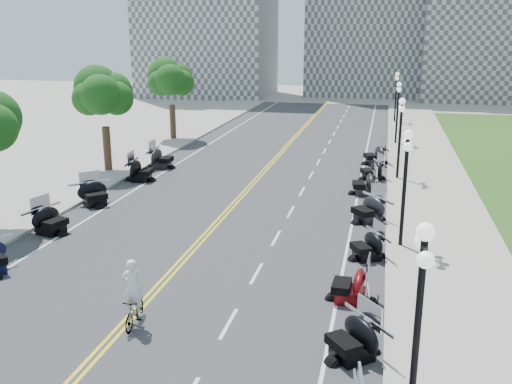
# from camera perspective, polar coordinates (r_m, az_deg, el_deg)

# --- Properties ---
(ground) EXTENTS (160.00, 160.00, 0.00)m
(ground) POSITION_cam_1_polar(r_m,az_deg,el_deg) (22.85, -7.87, -7.37)
(ground) COLOR gray
(road) EXTENTS (16.00, 90.00, 0.01)m
(road) POSITION_cam_1_polar(r_m,az_deg,el_deg) (31.85, -1.60, -0.54)
(road) COLOR #333335
(road) RESTS_ON ground
(centerline_yellow_a) EXTENTS (0.12, 90.00, 0.00)m
(centerline_yellow_a) POSITION_cam_1_polar(r_m,az_deg,el_deg) (31.88, -1.81, -0.51)
(centerline_yellow_a) COLOR yellow
(centerline_yellow_a) RESTS_ON road
(centerline_yellow_b) EXTENTS (0.12, 90.00, 0.00)m
(centerline_yellow_b) POSITION_cam_1_polar(r_m,az_deg,el_deg) (31.82, -1.39, -0.54)
(centerline_yellow_b) COLOR yellow
(centerline_yellow_b) RESTS_ON road
(edge_line_north) EXTENTS (0.12, 90.00, 0.00)m
(edge_line_north) POSITION_cam_1_polar(r_m,az_deg,el_deg) (30.95, 9.96, -1.25)
(edge_line_north) COLOR white
(edge_line_north) RESTS_ON road
(edge_line_south) EXTENTS (0.12, 90.00, 0.00)m
(edge_line_south) POSITION_cam_1_polar(r_m,az_deg,el_deg) (33.96, -12.13, 0.15)
(edge_line_south) COLOR white
(edge_line_south) RESTS_ON road
(lane_dash_5) EXTENTS (0.12, 2.00, 0.00)m
(lane_dash_5) POSITION_cam_1_polar(r_m,az_deg,el_deg) (18.50, -2.76, -13.00)
(lane_dash_5) COLOR white
(lane_dash_5) RESTS_ON road
(lane_dash_6) EXTENTS (0.12, 2.00, 0.00)m
(lane_dash_6) POSITION_cam_1_polar(r_m,az_deg,el_deg) (21.99, 0.04, -8.14)
(lane_dash_6) COLOR white
(lane_dash_6) RESTS_ON road
(lane_dash_7) EXTENTS (0.12, 2.00, 0.00)m
(lane_dash_7) POSITION_cam_1_polar(r_m,az_deg,el_deg) (25.62, 2.02, -4.61)
(lane_dash_7) COLOR white
(lane_dash_7) RESTS_ON road
(lane_dash_8) EXTENTS (0.12, 2.00, 0.00)m
(lane_dash_8) POSITION_cam_1_polar(r_m,az_deg,el_deg) (29.35, 3.49, -1.97)
(lane_dash_8) COLOR white
(lane_dash_8) RESTS_ON road
(lane_dash_9) EXTENTS (0.12, 2.00, 0.00)m
(lane_dash_9) POSITION_cam_1_polar(r_m,az_deg,el_deg) (33.14, 4.62, 0.07)
(lane_dash_9) COLOR white
(lane_dash_9) RESTS_ON road
(lane_dash_10) EXTENTS (0.12, 2.00, 0.00)m
(lane_dash_10) POSITION_cam_1_polar(r_m,az_deg,el_deg) (36.98, 5.52, 1.69)
(lane_dash_10) COLOR white
(lane_dash_10) RESTS_ON road
(lane_dash_11) EXTENTS (0.12, 2.00, 0.00)m
(lane_dash_11) POSITION_cam_1_polar(r_m,az_deg,el_deg) (40.85, 6.25, 3.01)
(lane_dash_11) COLOR white
(lane_dash_11) RESTS_ON road
(lane_dash_12) EXTENTS (0.12, 2.00, 0.00)m
(lane_dash_12) POSITION_cam_1_polar(r_m,az_deg,el_deg) (44.74, 6.86, 4.10)
(lane_dash_12) COLOR white
(lane_dash_12) RESTS_ON road
(lane_dash_13) EXTENTS (0.12, 2.00, 0.00)m
(lane_dash_13) POSITION_cam_1_polar(r_m,az_deg,el_deg) (48.65, 7.37, 5.01)
(lane_dash_13) COLOR white
(lane_dash_13) RESTS_ON road
(lane_dash_14) EXTENTS (0.12, 2.00, 0.00)m
(lane_dash_14) POSITION_cam_1_polar(r_m,az_deg,el_deg) (52.57, 7.80, 5.78)
(lane_dash_14) COLOR white
(lane_dash_14) RESTS_ON road
(lane_dash_15) EXTENTS (0.12, 2.00, 0.00)m
(lane_dash_15) POSITION_cam_1_polar(r_m,az_deg,el_deg) (56.50, 8.17, 6.45)
(lane_dash_15) COLOR white
(lane_dash_15) RESTS_ON road
(lane_dash_16) EXTENTS (0.12, 2.00, 0.00)m
(lane_dash_16) POSITION_cam_1_polar(r_m,az_deg,el_deg) (60.44, 8.50, 7.03)
(lane_dash_16) COLOR white
(lane_dash_16) RESTS_ON road
(lane_dash_17) EXTENTS (0.12, 2.00, 0.00)m
(lane_dash_17) POSITION_cam_1_polar(r_m,az_deg,el_deg) (64.39, 8.79, 7.54)
(lane_dash_17) COLOR white
(lane_dash_17) RESTS_ON road
(lane_dash_18) EXTENTS (0.12, 2.00, 0.00)m
(lane_dash_18) POSITION_cam_1_polar(r_m,az_deg,el_deg) (68.35, 9.04, 7.99)
(lane_dash_18) COLOR white
(lane_dash_18) RESTS_ON road
(lane_dash_19) EXTENTS (0.12, 2.00, 0.00)m
(lane_dash_19) POSITION_cam_1_polar(r_m,az_deg,el_deg) (72.31, 9.27, 8.39)
(lane_dash_19) COLOR white
(lane_dash_19) RESTS_ON road
(sidewalk_north) EXTENTS (5.00, 90.00, 0.15)m
(sidewalk_north) POSITION_cam_1_polar(r_m,az_deg,el_deg) (31.04, 17.54, -1.58)
(sidewalk_north) COLOR #9E9991
(sidewalk_north) RESTS_ON ground
(sidewalk_south) EXTENTS (5.00, 90.00, 0.15)m
(sidewalk_south) POSITION_cam_1_polar(r_m,az_deg,el_deg) (35.83, -18.10, 0.63)
(sidewalk_south) COLOR #9E9991
(sidewalk_south) RESTS_ON ground
(distant_block_a) EXTENTS (18.00, 14.00, 26.00)m
(distant_block_a) POSITION_cam_1_polar(r_m,az_deg,el_deg) (85.66, -4.90, 18.34)
(distant_block_a) COLOR gray
(distant_block_a) RESTS_ON ground
(distant_block_c) EXTENTS (20.00, 14.00, 22.00)m
(distant_block_c) POSITION_cam_1_polar(r_m,az_deg,el_deg) (85.86, 23.35, 15.84)
(distant_block_c) COLOR gray
(distant_block_c) RESTS_ON ground
(street_lamp_1) EXTENTS (0.50, 1.20, 4.90)m
(street_lamp_1) POSITION_cam_1_polar(r_m,az_deg,el_deg) (13.25, 15.81, -13.28)
(street_lamp_1) COLOR black
(street_lamp_1) RESTS_ON sidewalk_north
(street_lamp_2) EXTENTS (0.50, 1.20, 4.90)m
(street_lamp_2) POSITION_cam_1_polar(r_m,az_deg,el_deg) (24.46, 14.60, 0.26)
(street_lamp_2) COLOR black
(street_lamp_2) RESTS_ON sidewalk_north
(street_lamp_3) EXTENTS (0.50, 1.20, 4.90)m
(street_lamp_3) POSITION_cam_1_polar(r_m,az_deg,el_deg) (36.19, 14.17, 5.17)
(street_lamp_3) COLOR black
(street_lamp_3) RESTS_ON sidewalk_north
(street_lamp_4) EXTENTS (0.50, 1.20, 4.90)m
(street_lamp_4) POSITION_cam_1_polar(r_m,az_deg,el_deg) (48.05, 13.95, 7.68)
(street_lamp_4) COLOR black
(street_lamp_4) RESTS_ON sidewalk_north
(street_lamp_5) EXTENTS (0.50, 1.20, 4.90)m
(street_lamp_5) POSITION_cam_1_polar(r_m,az_deg,el_deg) (59.96, 13.81, 9.18)
(street_lamp_5) COLOR black
(street_lamp_5) RESTS_ON sidewalk_north
(tree_3) EXTENTS (4.80, 4.80, 9.20)m
(tree_3) POSITION_cam_1_polar(r_m,az_deg,el_deg) (38.19, -14.99, 8.91)
(tree_3) COLOR #235619
(tree_3) RESTS_ON sidewalk_south
(tree_4) EXTENTS (4.80, 4.80, 9.20)m
(tree_4) POSITION_cam_1_polar(r_m,az_deg,el_deg) (49.09, -8.47, 10.65)
(tree_4) COLOR #235619
(tree_4) RESTS_ON sidewalk_south
(motorcycle_n_4) EXTENTS (2.69, 2.69, 1.34)m
(motorcycle_n_4) POSITION_cam_1_polar(r_m,az_deg,el_deg) (16.67, 9.63, -14.09)
(motorcycle_n_4) COLOR black
(motorcycle_n_4) RESTS_ON road
(motorcycle_n_5) EXTENTS (2.01, 2.01, 1.35)m
(motorcycle_n_5) POSITION_cam_1_polar(r_m,az_deg,el_deg) (19.86, 9.46, -8.98)
(motorcycle_n_5) COLOR #590A0C
(motorcycle_n_5) RESTS_ON road
(motorcycle_n_6) EXTENTS (2.45, 2.45, 1.26)m
(motorcycle_n_6) POSITION_cam_1_polar(r_m,az_deg,el_deg) (23.55, 11.07, -5.16)
(motorcycle_n_6) COLOR black
(motorcycle_n_6) RESTS_ON road
(motorcycle_n_7) EXTENTS (2.88, 2.88, 1.43)m
(motorcycle_n_7) POSITION_cam_1_polar(r_m,az_deg,el_deg) (28.05, 11.18, -1.58)
(motorcycle_n_7) COLOR black
(motorcycle_n_7) RESTS_ON road
(motorcycle_n_8) EXTENTS (2.30, 2.30, 1.43)m
(motorcycle_n_8) POSITION_cam_1_polar(r_m,az_deg,el_deg) (32.78, 10.81, 0.94)
(motorcycle_n_8) COLOR black
(motorcycle_n_8) RESTS_ON road
(motorcycle_n_9) EXTENTS (2.50, 2.50, 1.33)m
(motorcycle_n_9) POSITION_cam_1_polar(r_m,az_deg,el_deg) (36.27, 11.53, 2.23)
(motorcycle_n_9) COLOR black
(motorcycle_n_9) RESTS_ON road
(motorcycle_n_10) EXTENTS (2.70, 2.70, 1.49)m
(motorcycle_n_10) POSITION_cam_1_polar(r_m,az_deg,el_deg) (40.51, 11.82, 3.73)
(motorcycle_n_10) COLOR black
(motorcycle_n_10) RESTS_ON road
(motorcycle_s_6) EXTENTS (2.43, 2.43, 1.39)m
(motorcycle_s_6) POSITION_cam_1_polar(r_m,az_deg,el_deg) (27.62, -19.88, -2.56)
(motorcycle_s_6) COLOR black
(motorcycle_s_6) RESTS_ON road
(motorcycle_s_7) EXTENTS (2.85, 2.85, 1.41)m
(motorcycle_s_7) POSITION_cam_1_polar(r_m,az_deg,el_deg) (31.40, -15.89, -0.06)
(motorcycle_s_7) COLOR black
(motorcycle_s_7) RESTS_ON road
(motorcycle_s_8) EXTENTS (2.30, 2.30, 1.49)m
(motorcycle_s_8) POSITION_cam_1_polar(r_m,az_deg,el_deg) (35.91, -11.46, 2.23)
(motorcycle_s_8) COLOR black
(motorcycle_s_8) RESTS_ON road
(motorcycle_s_9) EXTENTS (2.22, 2.22, 1.52)m
(motorcycle_s_9) POSITION_cam_1_polar(r_m,az_deg,el_deg) (39.14, -9.46, 3.46)
(motorcycle_s_9) COLOR black
(motorcycle_s_9) RESTS_ON road
(bicycle) EXTENTS (0.61, 1.68, 0.99)m
(bicycle) POSITION_cam_1_polar(r_m,az_deg,el_deg) (18.57, -12.07, -11.57)
(bicycle) COLOR #A51414
(bicycle) RESTS_ON road
(cyclist_rider) EXTENTS (0.69, 0.45, 1.88)m
(cyclist_rider) POSITION_cam_1_polar(r_m,az_deg,el_deg) (17.97, -12.33, -7.49)
(cyclist_rider) COLOR silver
(cyclist_rider) RESTS_ON bicycle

